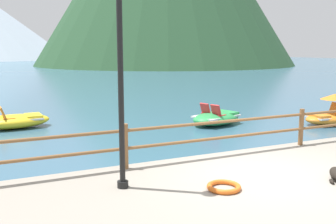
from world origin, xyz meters
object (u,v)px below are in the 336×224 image
life_ring (224,187)px  lamp_post (120,32)px  pedal_boat_1 (332,115)px  pedal_boat_3 (14,121)px  pedal_boat_2 (216,118)px

life_ring → lamp_post: bearing=152.6°
life_ring → pedal_boat_1: 9.50m
life_ring → pedal_boat_3: 9.79m
lamp_post → pedal_boat_2: size_ratio=1.85×
pedal_boat_1 → pedal_boat_3: 11.97m
life_ring → pedal_boat_1: size_ratio=0.26×
lamp_post → pedal_boat_2: lamp_post is taller
lamp_post → life_ring: bearing=-27.4°
pedal_boat_2 → pedal_boat_3: bearing=160.6°
lamp_post → pedal_boat_2: (5.65, 5.95, -2.88)m
pedal_boat_3 → pedal_boat_1: bearing=-21.2°
lamp_post → life_ring: 3.26m
pedal_boat_1 → pedal_boat_3: size_ratio=0.89×
life_ring → pedal_boat_1: pedal_boat_1 is taller
life_ring → pedal_boat_2: bearing=59.2°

